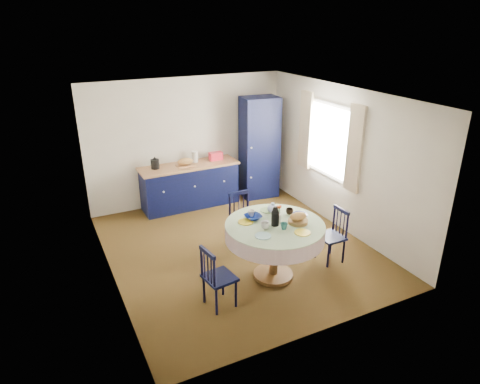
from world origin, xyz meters
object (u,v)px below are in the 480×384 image
Objects in this scene: mug_d at (251,213)px; kitchen_counter at (190,185)px; chair_right at (333,235)px; cobalt_bowl at (253,217)px; dining_table at (275,232)px; mug_b at (284,226)px; pantry_cabinet at (259,148)px; mug_c at (290,211)px; chair_far at (242,219)px; mug_a at (265,226)px; chair_left at (217,277)px.

kitchen_counter is at bearing 90.81° from mug_d.
chair_right is 1.35m from cobalt_bowl.
dining_table is at bearing -86.23° from kitchen_counter.
mug_b reaches higher than cobalt_bowl.
kitchen_counter is 0.93× the size of pantry_cabinet.
cobalt_bowl is at bearing -114.76° from pantry_cabinet.
dining_table is 0.43m from mug_c.
chair_far is 8.16× the size of mug_c.
kitchen_counter is 2.60m from mug_d.
cobalt_bowl is (-0.56, 0.09, -0.01)m from mug_c.
mug_a is 0.46× the size of cobalt_bowl.
pantry_cabinet is 2.29× the size of chair_far.
cobalt_bowl is (-0.20, 0.28, 0.16)m from dining_table.
cobalt_bowl is at bearing -63.93° from chair_left.
mug_a reaches higher than chair_left.
kitchen_counter is at bearing -157.33° from chair_right.
chair_far is 1.02m from mug_c.
kitchen_counter is 3.02m from mug_a.
pantry_cabinet is at bearing 59.09° from mug_d.
mug_a is (-1.23, -0.05, 0.46)m from chair_right.
cobalt_bowl is at bearing 91.33° from mug_a.
dining_table reaches higher than mug_d.
cobalt_bowl is (-1.48, -2.53, -0.16)m from pantry_cabinet.
chair_left is (-2.30, -3.09, -0.60)m from pantry_cabinet.
mug_c is (0.34, -0.86, 0.44)m from chair_far.
mug_b is (-1.01, -0.19, 0.46)m from chair_right.
mug_a is 0.34m from cobalt_bowl.
chair_right is at bearing -16.91° from mug_d.
cobalt_bowl is (0.81, 0.55, 0.44)m from chair_left.
chair_right is at bearing -67.28° from kitchen_counter.
kitchen_counter reaches higher than mug_b.
mug_c reaches higher than chair_left.
mug_d reaches higher than chair_far.
kitchen_counter is 1.38× the size of dining_table.
chair_right is (2.05, 0.27, -0.01)m from chair_left.
mug_d is at bearing 116.60° from dining_table.
chair_right is (1.26, -2.93, -0.01)m from kitchen_counter.
chair_left is 1.15m from mug_d.
kitchen_counter is 2.27× the size of chair_right.
dining_table is 0.45m from mug_d.
chair_left is at bearing -175.33° from mug_b.
mug_c is 0.57m from mug_d.
chair_far is at bearing 73.96° from mug_d.
dining_table is 1.54× the size of chair_far.
chair_far reaches higher than chair_left.
mug_d is at bearing 161.30° from mug_c.
pantry_cabinet is 2.43× the size of chair_right.
dining_table is 0.38m from cobalt_bowl.
mug_b is (0.22, -0.13, 0.00)m from mug_a.
chair_left is (-0.79, -3.20, -0.01)m from kitchen_counter.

